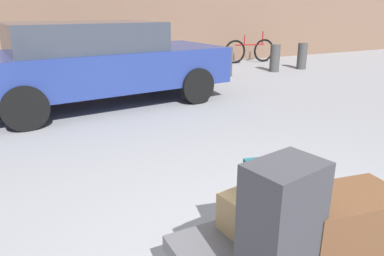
{
  "coord_description": "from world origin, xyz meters",
  "views": [
    {
      "loc": [
        -1.26,
        -1.28,
        1.62
      ],
      "look_at": [
        0.0,
        1.2,
        0.69
      ],
      "focal_mm": 33.3,
      "sensor_mm": 36.0,
      "label": 1
    }
  ],
  "objects_px": {
    "parked_car": "(98,61)",
    "suitcase_charcoal_stacked_top": "(282,224)",
    "bicycle_leaning": "(250,51)",
    "bollard_corner": "(302,56)",
    "bollard_kerb_near": "(172,66)",
    "suitcase_tan_rear_right": "(275,209)",
    "duffel_bag_teal_topmost_pile": "(277,178)",
    "luggage_cart": "(286,256)",
    "bollard_kerb_far": "(275,58)",
    "duffel_bag_brown_rear_left": "(346,222)",
    "bollard_kerb_mid": "(227,62)"
  },
  "relations": [
    {
      "from": "duffel_bag_brown_rear_left",
      "to": "parked_car",
      "type": "distance_m",
      "value": 5.17
    },
    {
      "from": "suitcase_tan_rear_right",
      "to": "bollard_kerb_far",
      "type": "xyz_separation_m",
      "value": [
        5.08,
        6.18,
        -0.1
      ]
    },
    {
      "from": "bollard_kerb_far",
      "to": "bollard_kerb_near",
      "type": "bearing_deg",
      "value": 180.0
    },
    {
      "from": "parked_car",
      "to": "bollard_kerb_near",
      "type": "height_order",
      "value": "parked_car"
    },
    {
      "from": "suitcase_tan_rear_right",
      "to": "bollard_corner",
      "type": "relative_size",
      "value": 0.86
    },
    {
      "from": "suitcase_charcoal_stacked_top",
      "to": "bollard_kerb_far",
      "type": "bearing_deg",
      "value": 40.57
    },
    {
      "from": "duffel_bag_brown_rear_left",
      "to": "bollard_kerb_near",
      "type": "distance_m",
      "value": 6.79
    },
    {
      "from": "duffel_bag_teal_topmost_pile",
      "to": "bollard_kerb_far",
      "type": "bearing_deg",
      "value": 63.82
    },
    {
      "from": "bollard_kerb_near",
      "to": "duffel_bag_teal_topmost_pile",
      "type": "bearing_deg",
      "value": -108.28
    },
    {
      "from": "luggage_cart",
      "to": "bollard_kerb_far",
      "type": "height_order",
      "value": "bollard_kerb_far"
    },
    {
      "from": "bollard_kerb_near",
      "to": "bollard_kerb_far",
      "type": "relative_size",
      "value": 1.0
    },
    {
      "from": "suitcase_charcoal_stacked_top",
      "to": "bicycle_leaning",
      "type": "distance_m",
      "value": 10.1
    },
    {
      "from": "luggage_cart",
      "to": "bollard_kerb_near",
      "type": "distance_m",
      "value": 6.71
    },
    {
      "from": "bollard_kerb_far",
      "to": "duffel_bag_teal_topmost_pile",
      "type": "bearing_deg",
      "value": -129.41
    },
    {
      "from": "bollard_kerb_near",
      "to": "bollard_corner",
      "type": "distance_m",
      "value": 4.01
    },
    {
      "from": "bollard_corner",
      "to": "suitcase_charcoal_stacked_top",
      "type": "bearing_deg",
      "value": -134.03
    },
    {
      "from": "bollard_kerb_far",
      "to": "bicycle_leaning",
      "type": "bearing_deg",
      "value": 76.64
    },
    {
      "from": "parked_car",
      "to": "bollard_kerb_far",
      "type": "bearing_deg",
      "value": 15.24
    },
    {
      "from": "duffel_bag_brown_rear_left",
      "to": "bollard_kerb_far",
      "type": "height_order",
      "value": "bollard_kerb_far"
    },
    {
      "from": "luggage_cart",
      "to": "bollard_kerb_near",
      "type": "bearing_deg",
      "value": 71.77
    },
    {
      "from": "suitcase_charcoal_stacked_top",
      "to": "bicycle_leaning",
      "type": "height_order",
      "value": "suitcase_charcoal_stacked_top"
    },
    {
      "from": "parked_car",
      "to": "bicycle_leaning",
      "type": "height_order",
      "value": "parked_car"
    },
    {
      "from": "duffel_bag_teal_topmost_pile",
      "to": "bollard_kerb_near",
      "type": "bearing_deg",
      "value": 84.95
    },
    {
      "from": "suitcase_charcoal_stacked_top",
      "to": "bicycle_leaning",
      "type": "bearing_deg",
      "value": 44.98
    },
    {
      "from": "suitcase_charcoal_stacked_top",
      "to": "duffel_bag_brown_rear_left",
      "type": "height_order",
      "value": "suitcase_charcoal_stacked_top"
    },
    {
      "from": "luggage_cart",
      "to": "parked_car",
      "type": "height_order",
      "value": "parked_car"
    },
    {
      "from": "suitcase_tan_rear_right",
      "to": "bollard_kerb_mid",
      "type": "distance_m",
      "value": 7.14
    },
    {
      "from": "suitcase_tan_rear_right",
      "to": "bicycle_leaning",
      "type": "height_order",
      "value": "bicycle_leaning"
    },
    {
      "from": "suitcase_tan_rear_right",
      "to": "duffel_bag_teal_topmost_pile",
      "type": "distance_m",
      "value": 0.21
    },
    {
      "from": "luggage_cart",
      "to": "bollard_corner",
      "type": "distance_m",
      "value": 8.83
    },
    {
      "from": "bollard_kerb_near",
      "to": "parked_car",
      "type": "bearing_deg",
      "value": -145.56
    },
    {
      "from": "luggage_cart",
      "to": "duffel_bag_brown_rear_left",
      "type": "bearing_deg",
      "value": -30.76
    },
    {
      "from": "duffel_bag_teal_topmost_pile",
      "to": "bollard_kerb_near",
      "type": "relative_size",
      "value": 0.47
    },
    {
      "from": "luggage_cart",
      "to": "bollard_corner",
      "type": "relative_size",
      "value": 1.66
    },
    {
      "from": "duffel_bag_teal_topmost_pile",
      "to": "duffel_bag_brown_rear_left",
      "type": "bearing_deg",
      "value": -46.12
    },
    {
      "from": "luggage_cart",
      "to": "suitcase_tan_rear_right",
      "type": "xyz_separation_m",
      "value": [
        0.06,
        0.19,
        0.19
      ]
    },
    {
      "from": "duffel_bag_brown_rear_left",
      "to": "parked_car",
      "type": "height_order",
      "value": "parked_car"
    },
    {
      "from": "parked_car",
      "to": "suitcase_charcoal_stacked_top",
      "type": "bearing_deg",
      "value": -93.55
    },
    {
      "from": "suitcase_tan_rear_right",
      "to": "suitcase_charcoal_stacked_top",
      "type": "height_order",
      "value": "suitcase_charcoal_stacked_top"
    },
    {
      "from": "luggage_cart",
      "to": "suitcase_charcoal_stacked_top",
      "type": "relative_size",
      "value": 1.91
    },
    {
      "from": "suitcase_tan_rear_right",
      "to": "bollard_kerb_mid",
      "type": "height_order",
      "value": "bollard_kerb_mid"
    },
    {
      "from": "suitcase_charcoal_stacked_top",
      "to": "bicycle_leaning",
      "type": "xyz_separation_m",
      "value": [
        5.77,
        8.28,
        -0.28
      ]
    },
    {
      "from": "suitcase_tan_rear_right",
      "to": "duffel_bag_teal_topmost_pile",
      "type": "bearing_deg",
      "value": 172.97
    },
    {
      "from": "suitcase_tan_rear_right",
      "to": "bollard_corner",
      "type": "xyz_separation_m",
      "value": [
        6.06,
        6.18,
        -0.1
      ]
    },
    {
      "from": "luggage_cart",
      "to": "parked_car",
      "type": "bearing_deg",
      "value": 88.88
    },
    {
      "from": "suitcase_tan_rear_right",
      "to": "bicycle_leaning",
      "type": "relative_size",
      "value": 0.35
    },
    {
      "from": "bollard_corner",
      "to": "bollard_kerb_near",
      "type": "bearing_deg",
      "value": 180.0
    },
    {
      "from": "duffel_bag_brown_rear_left",
      "to": "bollard_kerb_mid",
      "type": "relative_size",
      "value": 0.82
    },
    {
      "from": "luggage_cart",
      "to": "suitcase_tan_rear_right",
      "type": "bearing_deg",
      "value": 73.49
    },
    {
      "from": "duffel_bag_brown_rear_left",
      "to": "duffel_bag_teal_topmost_pile",
      "type": "bearing_deg",
      "value": 129.77
    }
  ]
}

